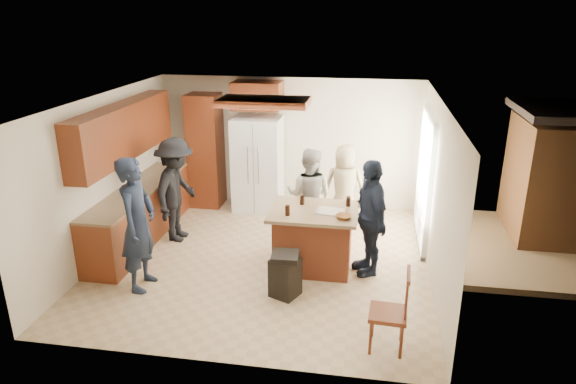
% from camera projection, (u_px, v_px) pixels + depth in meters
% --- Properties ---
extents(room_shell, '(8.00, 5.20, 5.00)m').
position_uv_depth(room_shell, '(539.00, 188.00, 8.59)').
color(room_shell, tan).
rests_on(room_shell, ground).
extents(person_front_left, '(0.51, 0.69, 1.89)m').
position_uv_depth(person_front_left, '(138.00, 224.00, 6.96)').
color(person_front_left, '#192133').
rests_on(person_front_left, ground).
extents(person_behind_left, '(0.83, 0.57, 1.61)m').
position_uv_depth(person_behind_left, '(309.00, 195.00, 8.44)').
color(person_behind_left, gray).
rests_on(person_behind_left, ground).
extents(person_behind_right, '(0.77, 0.53, 1.52)m').
position_uv_depth(person_behind_right, '(344.00, 187.00, 8.98)').
color(person_behind_right, tan).
rests_on(person_behind_right, ground).
extents(person_side_right, '(0.84, 1.14, 1.74)m').
position_uv_depth(person_side_right, '(370.00, 217.00, 7.39)').
color(person_side_right, '#192032').
rests_on(person_side_right, ground).
extents(person_counter, '(0.60, 1.17, 1.75)m').
position_uv_depth(person_counter, '(176.00, 190.00, 8.47)').
color(person_counter, black).
rests_on(person_counter, ground).
extents(left_cabinetry, '(0.64, 3.00, 2.30)m').
position_uv_depth(left_cabinetry, '(134.00, 186.00, 8.42)').
color(left_cabinetry, maroon).
rests_on(left_cabinetry, ground).
extents(back_wall_units, '(1.80, 0.60, 2.45)m').
position_uv_depth(back_wall_units, '(218.00, 137.00, 9.80)').
color(back_wall_units, maroon).
rests_on(back_wall_units, ground).
extents(refrigerator, '(0.90, 0.76, 1.80)m').
position_uv_depth(refrigerator, '(258.00, 164.00, 9.77)').
color(refrigerator, white).
rests_on(refrigerator, ground).
extents(kitchen_island, '(1.28, 1.03, 0.93)m').
position_uv_depth(kitchen_island, '(313.00, 238.00, 7.65)').
color(kitchen_island, '#AC4A2C').
rests_on(kitchen_island, ground).
extents(island_items, '(0.97, 0.66, 0.15)m').
position_uv_depth(island_items, '(330.00, 211.00, 7.37)').
color(island_items, silver).
rests_on(island_items, kitchen_island).
extents(trash_bin, '(0.45, 0.45, 0.63)m').
position_uv_depth(trash_bin, '(285.00, 274.00, 6.93)').
color(trash_bin, black).
rests_on(trash_bin, ground).
extents(spindle_chair, '(0.45, 0.45, 0.99)m').
position_uv_depth(spindle_chair, '(390.00, 314.00, 5.81)').
color(spindle_chair, maroon).
rests_on(spindle_chair, ground).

